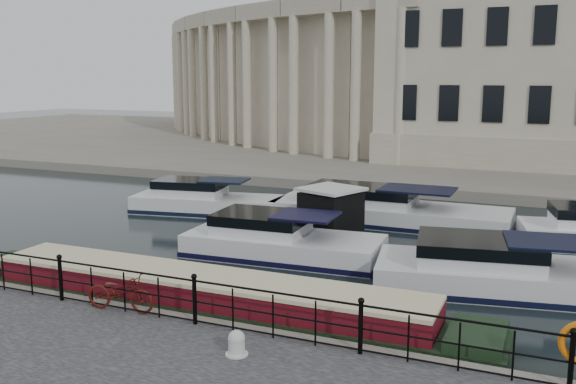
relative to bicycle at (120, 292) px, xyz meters
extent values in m
plane|color=black|center=(2.11, 2.26, -1.03)|extent=(160.00, 160.00, 0.00)
cube|color=#6B665B|center=(2.11, 41.26, -0.75)|extent=(120.00, 42.00, 0.55)
cylinder|color=black|center=(-1.89, 0.01, 0.07)|extent=(0.10, 0.10, 1.10)
sphere|color=black|center=(-1.89, 0.01, 0.67)|extent=(0.14, 0.14, 0.14)
cylinder|color=black|center=(2.11, 0.01, 0.07)|extent=(0.10, 0.10, 1.10)
sphere|color=black|center=(2.11, 0.01, 0.67)|extent=(0.14, 0.14, 0.14)
cylinder|color=black|center=(6.11, 0.01, 0.07)|extent=(0.10, 0.10, 1.10)
sphere|color=black|center=(6.11, 0.01, 0.67)|extent=(0.14, 0.14, 0.14)
cylinder|color=black|center=(10.11, 0.01, 0.07)|extent=(0.10, 0.10, 1.10)
sphere|color=black|center=(10.11, 0.01, 0.67)|extent=(0.14, 0.14, 0.14)
cylinder|color=black|center=(2.11, 0.01, 0.57)|extent=(24.00, 0.05, 0.05)
cylinder|color=black|center=(2.11, 0.01, 0.07)|extent=(24.00, 0.04, 0.04)
cylinder|color=black|center=(2.11, 0.01, -0.40)|extent=(24.00, 0.04, 0.04)
cube|color=#ADA38C|center=(8.11, 35.26, 6.52)|extent=(20.00, 14.00, 14.00)
cube|color=#9E937F|center=(8.11, 35.26, 0.52)|extent=(20.30, 14.30, 2.00)
cube|color=#ADA38C|center=(-1.22, 31.29, 5.02)|extent=(5.73, 4.06, 11.00)
cube|color=#9E937F|center=(-1.65, 29.33, 9.92)|extent=(5.62, 2.73, 1.20)
cylinder|color=#ADA38C|center=(-0.17, 28.42, 4.42)|extent=(0.70, 0.70, 9.80)
cylinder|color=#ADA38C|center=(-3.38, 29.13, 4.42)|extent=(0.70, 0.70, 9.80)
cube|color=#ADA38C|center=(-6.17, 32.70, 5.02)|extent=(5.90, 4.56, 11.00)
cube|color=#9E937F|center=(-6.84, 30.82, 9.92)|extent=(5.62, 3.30, 1.20)
cylinder|color=#ADA38C|center=(-5.48, 29.73, 4.42)|extent=(0.70, 0.70, 9.80)
cylinder|color=#ADA38C|center=(-8.58, 30.83, 4.42)|extent=(0.70, 0.70, 9.80)
cube|color=#ADA38C|center=(-10.93, 34.71, 5.02)|extent=(5.99, 4.99, 11.00)
cube|color=#9E937F|center=(-11.81, 32.91, 9.92)|extent=(5.55, 3.83, 1.20)
cylinder|color=#ADA38C|center=(-10.59, 31.67, 4.42)|extent=(0.70, 0.70, 9.80)
cylinder|color=#ADA38C|center=(-13.54, 33.13, 4.42)|extent=(0.70, 0.70, 9.80)
cube|color=#ADA38C|center=(-15.40, 37.26, 5.02)|extent=(5.99, 5.36, 11.00)
cube|color=#9E937F|center=(-16.50, 35.59, 9.92)|extent=(5.40, 4.29, 1.20)
cylinder|color=#ADA38C|center=(-15.44, 34.21, 4.42)|extent=(0.70, 0.70, 9.80)
cylinder|color=#ADA38C|center=(-18.18, 36.01, 4.42)|extent=(0.70, 0.70, 9.80)
cube|color=#ADA38C|center=(-19.54, 40.34, 5.02)|extent=(5.91, 5.64, 11.00)
cube|color=#9E937F|center=(-20.83, 38.80, 9.92)|extent=(5.16, 4.70, 1.20)
cylinder|color=#ADA38C|center=(-19.94, 37.31, 4.42)|extent=(0.70, 0.70, 9.80)
cylinder|color=#ADA38C|center=(-22.45, 39.42, 4.42)|extent=(0.70, 0.70, 9.80)
cube|color=#ADA38C|center=(-23.29, 43.88, 5.02)|extent=(5.74, 5.85, 11.00)
cube|color=#9E937F|center=(-24.75, 42.52, 9.92)|extent=(4.86, 5.04, 1.20)
cylinder|color=#ADA38C|center=(-24.04, 40.93, 4.42)|extent=(0.70, 0.70, 9.80)
cylinder|color=#ADA38C|center=(-26.28, 43.33, 4.42)|extent=(0.70, 0.70, 9.80)
cube|color=#ADA38C|center=(-26.58, 47.85, 5.02)|extent=(5.49, 5.97, 11.00)
cube|color=#9E937F|center=(-28.19, 46.67, 9.92)|extent=(4.48, 5.30, 1.20)
cylinder|color=#ADA38C|center=(-27.68, 45.01, 4.42)|extent=(0.70, 0.70, 9.80)
cylinder|color=#ADA38C|center=(-29.62, 47.66, 4.42)|extent=(0.70, 0.70, 9.80)
cube|color=#ADA38C|center=(-29.37, 52.19, 5.02)|extent=(5.16, 6.00, 11.00)
cube|color=#9E937F|center=(-31.11, 51.21, 9.92)|extent=(4.04, 5.49, 1.20)
cylinder|color=#ADA38C|center=(-30.81, 49.50, 4.42)|extent=(0.70, 0.70, 9.80)
cylinder|color=#ADA38C|center=(-32.41, 52.36, 4.42)|extent=(0.70, 0.70, 9.80)
cube|color=#ADA38C|center=(-31.62, 56.83, 5.02)|extent=(4.76, 5.95, 11.00)
cube|color=#9E937F|center=(-33.47, 56.06, 9.92)|extent=(3.54, 5.60, 1.20)
cylinder|color=#ADA38C|center=(-33.37, 54.33, 4.42)|extent=(0.70, 0.70, 9.80)
cylinder|color=#ADA38C|center=(-34.63, 57.36, 4.42)|extent=(0.70, 0.70, 9.80)
imported|color=#45110C|center=(0.00, 0.00, 0.00)|extent=(1.87, 0.82, 0.95)
cylinder|color=beige|center=(3.79, -1.08, -0.30)|extent=(0.34, 0.34, 0.36)
sphere|color=beige|center=(3.79, -1.08, -0.12)|extent=(0.36, 0.36, 0.36)
cylinder|color=beige|center=(3.79, -1.08, -0.46)|extent=(0.48, 0.48, 0.03)
cube|color=black|center=(1.38, 1.57, -0.93)|extent=(15.18, 2.15, 0.91)
cube|color=#520B15|center=(1.38, 1.57, -0.28)|extent=(12.14, 1.82, 0.71)
cube|color=beige|center=(1.38, 1.57, 0.12)|extent=(12.14, 1.88, 0.10)
cube|color=#6B665B|center=(1.77, 10.22, -0.98)|extent=(3.35, 3.08, 0.23)
cube|color=black|center=(1.77, 10.22, 0.07)|extent=(2.34, 2.34, 1.64)
cube|color=silver|center=(1.77, 10.22, 1.02)|extent=(2.57, 2.57, 0.11)
cube|color=silver|center=(0.96, 7.64, -0.83)|extent=(6.95, 3.10, 1.20)
cube|color=black|center=(0.96, 7.64, -0.91)|extent=(7.02, 3.13, 0.18)
cube|color=silver|center=(0.15, 7.59, 0.02)|extent=(3.18, 2.40, 0.90)
cube|color=black|center=(1.78, 7.69, 0.52)|extent=(2.15, 2.01, 0.08)
cube|color=silver|center=(8.54, 7.08, -0.83)|extent=(8.18, 4.23, 1.20)
cube|color=black|center=(8.54, 7.08, -0.91)|extent=(8.26, 4.28, 0.18)
cube|color=silver|center=(7.62, 6.92, 0.02)|extent=(3.87, 2.97, 0.90)
cube|color=black|center=(9.46, 7.24, 0.52)|extent=(2.66, 2.42, 0.08)
cube|color=silver|center=(-5.20, 12.90, -0.83)|extent=(7.12, 3.46, 1.20)
cube|color=black|center=(-5.20, 12.90, -0.91)|extent=(7.19, 3.49, 0.18)
cube|color=silver|center=(-6.01, 12.76, 0.02)|extent=(3.35, 2.40, 0.90)
cube|color=black|center=(-4.40, 13.04, 0.52)|extent=(2.29, 1.95, 0.08)
cube|color=silver|center=(2.95, 14.23, -0.83)|extent=(10.08, 3.08, 1.20)
cube|color=black|center=(2.95, 14.23, -0.91)|extent=(10.18, 3.11, 0.18)
cube|color=silver|center=(1.74, 14.22, 0.02)|extent=(4.54, 2.51, 0.90)
cube|color=black|center=(4.16, 14.23, 0.52)|extent=(3.03, 2.14, 0.08)
camera|label=1|loc=(9.76, -12.06, 5.24)|focal=40.00mm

